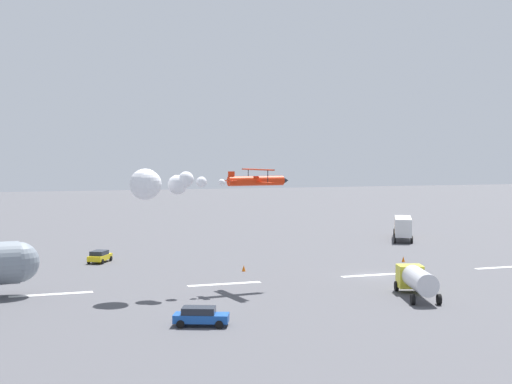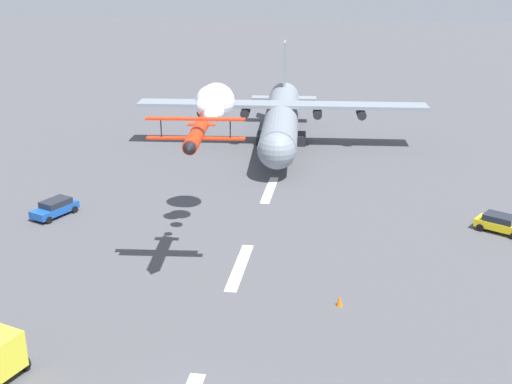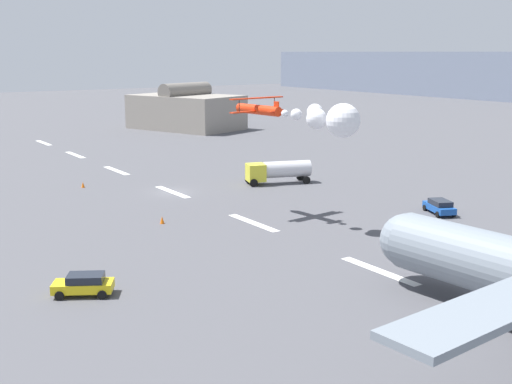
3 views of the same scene
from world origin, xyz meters
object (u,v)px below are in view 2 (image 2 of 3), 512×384
object	(u,v)px
followme_car_yellow	(501,223)
airport_staff_sedan	(55,208)
cargo_transport_plane	(281,120)
traffic_cone_far	(340,301)
stunt_biplane_red	(212,106)

from	to	relation	value
followme_car_yellow	airport_staff_sedan	distance (m)	39.27
cargo_transport_plane	airport_staff_sedan	bearing A→B (deg)	145.22
airport_staff_sedan	traffic_cone_far	bearing A→B (deg)	-115.85
cargo_transport_plane	stunt_biplane_red	xyz separation A→B (m)	(-26.32, 2.73, 7.40)
cargo_transport_plane	stunt_biplane_red	world-z (taller)	stunt_biplane_red
cargo_transport_plane	traffic_cone_far	world-z (taller)	cargo_transport_plane
stunt_biplane_red	followme_car_yellow	xyz separation A→B (m)	(3.02, -24.27, -10.02)
stunt_biplane_red	airport_staff_sedan	world-z (taller)	stunt_biplane_red
cargo_transport_plane	followme_car_yellow	size ratio (longest dim) A/B	7.90
cargo_transport_plane	airport_staff_sedan	size ratio (longest dim) A/B	7.50
stunt_biplane_red	traffic_cone_far	size ratio (longest dim) A/B	22.80
stunt_biplane_red	airport_staff_sedan	xyz separation A→B (m)	(0.87, 14.94, -10.02)
airport_staff_sedan	traffic_cone_far	distance (m)	28.92
airport_staff_sedan	followme_car_yellow	bearing A→B (deg)	-86.86
cargo_transport_plane	airport_staff_sedan	world-z (taller)	cargo_transport_plane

